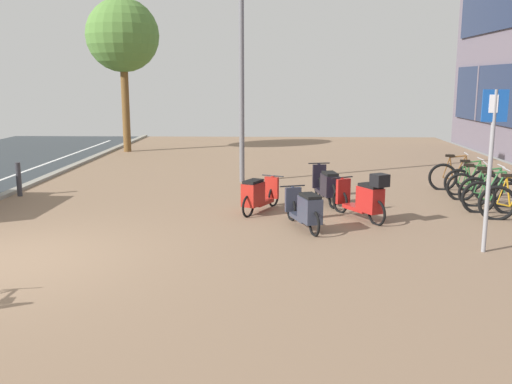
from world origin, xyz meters
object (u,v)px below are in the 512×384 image
Objects in this scene: parking_sign at (491,154)px; bicycle_rack_03 at (475,187)px; scooter_mid at (365,198)px; bicycle_rack_05 at (456,177)px; scooter_near at (327,186)px; scooter_extra at (306,210)px; bollard_far at (19,179)px; bicycle_rack_02 at (489,192)px; scooter_far at (258,195)px; lamp_post at (241,46)px; bicycle_rack_04 at (471,182)px; bicycle_rack_01 at (494,197)px; street_tree at (123,36)px.

bicycle_rack_03 is at bearing 73.35° from parking_sign.
scooter_mid is at bearing 128.30° from parking_sign.
bicycle_rack_05 is 0.76× the size of scooter_near.
bollard_far reaches higher than scooter_extra.
scooter_far is (-5.11, -0.75, 0.05)m from bicycle_rack_02.
lamp_post reaches higher than parking_sign.
scooter_mid is (-2.97, -2.67, 0.13)m from bicycle_rack_04.
scooter_mid is at bearing -138.07° from bicycle_rack_04.
bicycle_rack_03 is 0.82× the size of scooter_mid.
bicycle_rack_05 is at bearing 5.88° from bollard_far.
bicycle_rack_01 is at bearing 1.30° from scooter_far.
scooter_near is at bearing -163.72° from bicycle_rack_04.
street_tree reaches higher than bicycle_rack_02.
scooter_near is 1.21× the size of scooter_far.
bicycle_rack_03 is at bearing -88.21° from bicycle_rack_05.
lamp_post reaches higher than scooter_far.
parking_sign is (2.24, -3.69, 1.20)m from scooter_near.
bicycle_rack_02 is 0.83× the size of scooter_extra.
scooter_extra is 6.25m from lamp_post.
lamp_post is (-5.52, 1.07, 3.30)m from bicycle_rack_05.
bicycle_rack_03 reaches higher than scooter_far.
street_tree is (-7.02, 9.45, 4.00)m from scooter_near.
lamp_post reaches higher than bicycle_rack_03.
lamp_post reaches higher than scooter_near.
bollard_far is (-10.94, 0.81, 0.07)m from bicycle_rack_02.
bicycle_rack_01 reaches higher than bicycle_rack_04.
bicycle_rack_04 is at bearing 39.19° from scooter_extra.
parking_sign is at bearing -24.93° from scooter_extra.
bicycle_rack_01 is 1.63× the size of bollard_far.
parking_sign is at bearing -56.06° from lamp_post.
parking_sign reaches higher than bicycle_rack_04.
lamp_post is at bearing 121.72° from scooter_mid.
street_tree is (-10.45, 7.76, 4.06)m from bicycle_rack_05.
scooter_extra is (-4.19, -3.41, 0.05)m from bicycle_rack_04.
scooter_near is 1.74m from scooter_mid.
bicycle_rack_02 reaches higher than bicycle_rack_03.
bicycle_rack_02 is at bearing 69.01° from parking_sign.
street_tree reaches higher than bollard_far.
bicycle_rack_05 is at bearing 26.19° from scooter_near.
bicycle_rack_01 is 4.30m from scooter_extra.
parking_sign reaches higher than bicycle_rack_01.
scooter_mid is 0.59× the size of parking_sign.
bollard_far reaches higher than scooter_far.
bicycle_rack_03 is 14.44m from street_tree.
bicycle_rack_02 is at bearing -90.71° from bicycle_rack_04.
bicycle_rack_04 is at bearing 21.59° from scooter_far.
parking_sign is at bearing -35.54° from scooter_far.
scooter_mid is at bearing -58.28° from lamp_post.
bicycle_rack_04 is at bearing 2.47° from bollard_far.
bicycle_rack_02 is (0.13, 0.64, -0.01)m from bicycle_rack_01.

